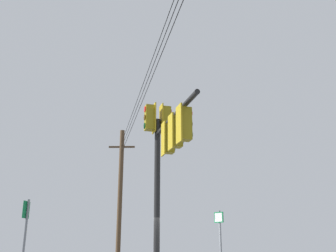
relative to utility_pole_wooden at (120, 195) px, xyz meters
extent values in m
cylinder|color=black|center=(14.46, 0.00, -1.97)|extent=(0.20, 0.20, 5.84)
cylinder|color=black|center=(16.44, 0.14, 0.43)|extent=(3.97, 0.41, 0.14)
cube|color=olive|center=(14.44, 0.30, 0.98)|extent=(0.32, 0.32, 0.90)
cube|color=#B29319|center=(14.45, 0.13, 0.98)|extent=(0.44, 0.07, 1.04)
cylinder|color=red|center=(14.43, 0.47, 1.28)|extent=(0.20, 0.04, 0.20)
cylinder|color=#3C2703|center=(14.43, 0.47, 0.98)|extent=(0.20, 0.04, 0.20)
cylinder|color=black|center=(14.43, 0.47, 0.68)|extent=(0.20, 0.04, 0.20)
cube|color=olive|center=(14.48, -0.30, 0.98)|extent=(0.32, 0.32, 0.90)
cube|color=#B29319|center=(14.47, -0.13, 0.98)|extent=(0.44, 0.07, 1.04)
cylinder|color=red|center=(14.49, -0.46, 1.28)|extent=(0.20, 0.04, 0.20)
cylinder|color=#3C2703|center=(14.49, -0.46, 0.98)|extent=(0.20, 0.04, 0.20)
cylinder|color=black|center=(14.49, -0.46, 0.68)|extent=(0.20, 0.04, 0.20)
cube|color=olive|center=(15.85, 0.10, -0.12)|extent=(0.31, 0.31, 0.90)
cube|color=#B29319|center=(15.86, -0.07, -0.12)|extent=(0.44, 0.06, 1.04)
cylinder|color=red|center=(15.84, 0.26, 0.18)|extent=(0.20, 0.04, 0.20)
cylinder|color=#3C2703|center=(15.84, 0.26, -0.12)|extent=(0.20, 0.04, 0.20)
cylinder|color=black|center=(15.84, 0.26, -0.42)|extent=(0.20, 0.04, 0.20)
cube|color=olive|center=(16.64, 0.15, -0.12)|extent=(0.32, 0.32, 0.90)
cube|color=#B29319|center=(16.65, -0.02, -0.12)|extent=(0.44, 0.08, 1.04)
cylinder|color=red|center=(16.62, 0.31, 0.18)|extent=(0.20, 0.05, 0.20)
cylinder|color=#3C2703|center=(16.62, 0.31, -0.12)|extent=(0.20, 0.05, 0.20)
cylinder|color=black|center=(16.62, 0.31, -0.42)|extent=(0.20, 0.05, 0.20)
cube|color=olive|center=(17.43, 0.20, -0.12)|extent=(0.32, 0.32, 0.90)
cube|color=#B29319|center=(17.44, 0.03, -0.12)|extent=(0.44, 0.08, 1.04)
cylinder|color=red|center=(17.41, 0.37, 0.18)|extent=(0.20, 0.05, 0.20)
cylinder|color=#3C2703|center=(17.41, 0.37, -0.12)|extent=(0.20, 0.05, 0.20)
cylinder|color=black|center=(17.41, 0.37, -0.42)|extent=(0.20, 0.05, 0.20)
cylinder|color=#4C3823|center=(0.00, 0.00, -0.09)|extent=(0.33, 0.33, 9.59)
cube|color=#4C3823|center=(0.00, 0.00, 3.46)|extent=(0.54, 1.88, 0.12)
cube|color=#0C7238|center=(14.50, 2.09, -2.35)|extent=(0.34, 0.21, 0.34)
cube|color=white|center=(14.51, 2.08, -2.35)|extent=(0.27, 0.17, 0.28)
cube|color=#0C7238|center=(15.92, -3.81, -2.31)|extent=(0.39, 0.12, 0.45)
cube|color=white|center=(15.92, -3.82, -2.31)|extent=(0.32, 0.09, 0.39)
cylinder|color=black|center=(15.91, 0.00, 3.17)|extent=(31.81, 0.03, 0.27)
cylinder|color=black|center=(15.91, 0.00, 3.58)|extent=(31.81, 0.03, 0.27)
cylinder|color=black|center=(15.91, 0.00, 3.99)|extent=(31.81, 0.03, 0.27)
camera|label=1|loc=(26.62, -2.23, -3.09)|focal=39.84mm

